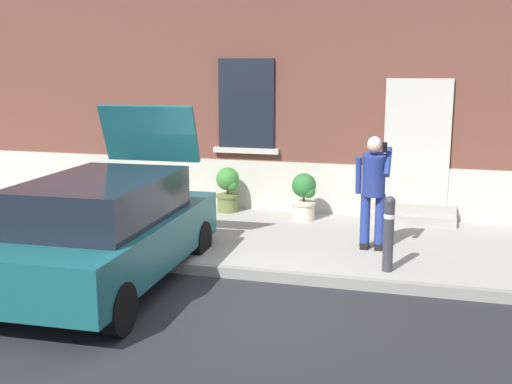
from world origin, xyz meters
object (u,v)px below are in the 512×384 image
Objects in this scene: bollard_near_person at (389,231)px; hatchback_car_teal at (107,229)px; person_on_phone at (373,186)px; planter_charcoal at (95,182)px; planter_cream at (304,195)px; planter_olive at (228,188)px; bollard_far_left at (136,214)px.

hatchback_car_teal is at bearing -161.30° from bollard_near_person.
hatchback_car_teal is 2.36× the size of person_on_phone.
planter_charcoal is 1.00× the size of planter_cream.
hatchback_car_teal reaches higher than planter_cream.
hatchback_car_teal is 4.79× the size of planter_olive.
planter_olive and planter_cream have the same top height.
person_on_phone is at bearing -49.99° from planter_cream.
person_on_phone is 2.18m from planter_cream.
person_on_phone is (3.43, 0.95, 0.44)m from bollard_far_left.
hatchback_car_teal is at bearing -95.01° from planter_olive.
planter_olive is at bearing 2.22° from planter_charcoal.
person_on_phone is at bearing -33.13° from planter_olive.
planter_olive is 1.00× the size of planter_cream.
bollard_near_person is 0.60× the size of person_on_phone.
planter_olive is (2.78, 0.11, 0.00)m from planter_charcoal.
bollard_near_person is 6.57m from planter_charcoal.
planter_cream is at bearing 133.12° from person_on_phone.
planter_charcoal is at bearing -177.78° from planter_olive.
bollard_far_left is at bearing 180.00° from bollard_near_person.
planter_cream is (1.54, -0.27, 0.00)m from planter_olive.
person_on_phone is 2.03× the size of planter_cream.
hatchback_car_teal is at bearing -58.35° from planter_charcoal.
bollard_near_person reaches higher than planter_charcoal.
hatchback_car_teal is at bearing -143.36° from person_on_phone.
planter_olive is (-2.89, 1.89, -0.54)m from person_on_phone.
bollard_near_person is 3.73m from bollard_far_left.
bollard_near_person is 3.06m from planter_cream.
planter_cream is (2.07, 2.57, -0.11)m from bollard_far_left.
bollard_far_left is (-3.73, 0.00, 0.00)m from bollard_near_person.
bollard_far_left reaches higher than planter_cream.
planter_cream is at bearing 63.33° from hatchback_car_teal.
person_on_phone is (3.25, 2.15, 0.35)m from hatchback_car_teal.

